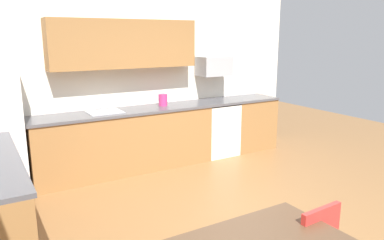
{
  "coord_description": "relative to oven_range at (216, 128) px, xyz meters",
  "views": [
    {
      "loc": [
        -2.28,
        -2.83,
        2.01
      ],
      "look_at": [
        0.0,
        1.0,
        1.0
      ],
      "focal_mm": 34.73,
      "sensor_mm": 36.0,
      "label": 1
    }
  ],
  "objects": [
    {
      "name": "sink_basin",
      "position": [
        -1.95,
        -0.0,
        0.42
      ],
      "size": [
        0.48,
        0.4,
        0.14
      ],
      "primitive_type": "cube",
      "color": "#A5A8AD",
      "rests_on": "countertop_back"
    },
    {
      "name": "cabinet_run_back",
      "position": [
        -1.66,
        -0.0,
        -0.01
      ],
      "size": [
        2.72,
        0.6,
        0.9
      ],
      "primitive_type": "cube",
      "color": "olive",
      "rests_on": "ground"
    },
    {
      "name": "oven_range",
      "position": [
        0.0,
        0.0,
        0.0
      ],
      "size": [
        0.6,
        0.6,
        0.91
      ],
      "color": "white",
      "rests_on": "ground"
    },
    {
      "name": "wall_back",
      "position": [
        -1.27,
        0.35,
        0.9
      ],
      "size": [
        5.8,
        0.1,
        2.7
      ],
      "primitive_type": "cube",
      "color": "silver",
      "rests_on": "ground"
    },
    {
      "name": "upper_cabinets_back",
      "position": [
        -1.57,
        0.13,
        1.44
      ],
      "size": [
        2.2,
        0.34,
        0.7
      ],
      "primitive_type": "cube",
      "color": "olive"
    },
    {
      "name": "countertop_back",
      "position": [
        -1.27,
        -0.0,
        0.46
      ],
      "size": [
        4.8,
        0.64,
        0.04
      ],
      "primitive_type": "cube",
      "color": "#4C4C51",
      "rests_on": "cabinet_run_back"
    },
    {
      "name": "kettle",
      "position": [
        -1.0,
        0.05,
        0.56
      ],
      "size": [
        0.14,
        0.14,
        0.2
      ],
      "primitive_type": "cylinder",
      "color": "#CC3372",
      "rests_on": "countertop_back"
    },
    {
      "name": "microwave",
      "position": [
        0.0,
        0.1,
        1.06
      ],
      "size": [
        0.54,
        0.36,
        0.32
      ],
      "primitive_type": "cube",
      "color": "#9EA0A5"
    },
    {
      "name": "cabinet_run_back_right",
      "position": [
        0.72,
        -0.0,
        -0.01
      ],
      "size": [
        0.83,
        0.6,
        0.9
      ],
      "primitive_type": "cube",
      "color": "olive",
      "rests_on": "ground"
    },
    {
      "name": "ground_plane",
      "position": [
        -1.27,
        -2.3,
        -0.46
      ],
      "size": [
        12.0,
        12.0,
        0.0
      ],
      "primitive_type": "plane",
      "color": "olive"
    },
    {
      "name": "sink_faucet",
      "position": [
        -1.95,
        0.18,
        0.58
      ],
      "size": [
        0.02,
        0.02,
        0.24
      ],
      "primitive_type": "cylinder",
      "color": "#B2B5BA",
      "rests_on": "countertop_back"
    }
  ]
}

